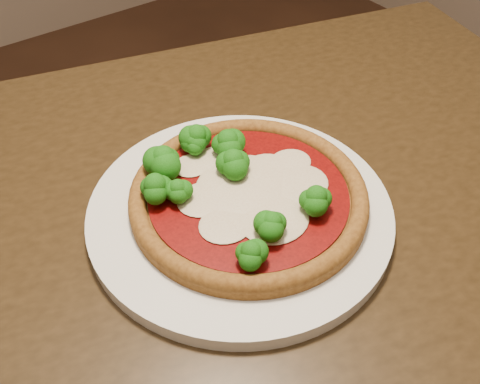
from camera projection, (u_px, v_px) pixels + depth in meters
dining_table at (219, 245)px, 0.75m from camera, size 1.27×0.98×0.75m
plate at (240, 211)px, 0.63m from camera, size 0.35×0.35×0.02m
pizza at (243, 191)px, 0.62m from camera, size 0.28×0.28×0.06m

